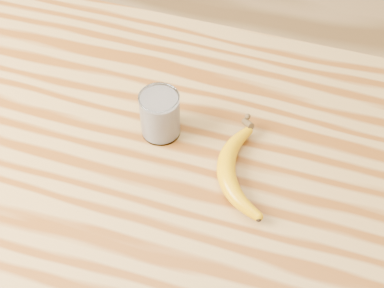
% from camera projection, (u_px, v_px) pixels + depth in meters
% --- Properties ---
extents(table, '(1.20, 0.80, 0.90)m').
position_uv_depth(table, '(165.00, 177.00, 1.21)').
color(table, '#9F753C').
rests_on(table, ground).
extents(smoothie_glass, '(0.08, 0.08, 0.10)m').
position_uv_depth(smoothie_glass, '(160.00, 115.00, 1.08)').
color(smoothie_glass, white).
rests_on(smoothie_glass, table).
extents(banana, '(0.20, 0.32, 0.04)m').
position_uv_depth(banana, '(226.00, 172.00, 1.03)').
color(banana, '#C68603').
rests_on(banana, table).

